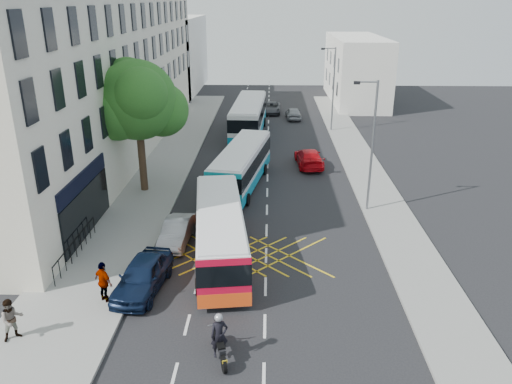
# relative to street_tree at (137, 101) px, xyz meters

# --- Properties ---
(ground) EXTENTS (120.00, 120.00, 0.00)m
(ground) POSITION_rel_street_tree_xyz_m (8.51, -14.97, -6.29)
(ground) COLOR black
(ground) RESTS_ON ground
(pavement_left) EXTENTS (5.00, 70.00, 0.15)m
(pavement_left) POSITION_rel_street_tree_xyz_m (0.01, 0.03, -6.22)
(pavement_left) COLOR gray
(pavement_left) RESTS_ON ground
(pavement_right) EXTENTS (3.00, 70.00, 0.15)m
(pavement_right) POSITION_rel_street_tree_xyz_m (16.01, 0.03, -6.22)
(pavement_right) COLOR gray
(pavement_right) RESTS_ON ground
(terrace_main) EXTENTS (8.30, 45.00, 13.50)m
(terrace_main) POSITION_rel_street_tree_xyz_m (-5.49, 9.52, 0.46)
(terrace_main) COLOR beige
(terrace_main) RESTS_ON ground
(terrace_far) EXTENTS (8.00, 20.00, 10.00)m
(terrace_far) POSITION_rel_street_tree_xyz_m (-5.49, 40.03, -1.29)
(terrace_far) COLOR silver
(terrace_far) RESTS_ON ground
(building_right) EXTENTS (6.00, 18.00, 8.00)m
(building_right) POSITION_rel_street_tree_xyz_m (19.51, 33.03, -2.29)
(building_right) COLOR silver
(building_right) RESTS_ON ground
(street_tree) EXTENTS (6.30, 5.70, 8.80)m
(street_tree) POSITION_rel_street_tree_xyz_m (0.00, 0.00, 0.00)
(street_tree) COLOR #382619
(street_tree) RESTS_ON pavement_left
(lamp_near) EXTENTS (1.45, 0.15, 8.00)m
(lamp_near) POSITION_rel_street_tree_xyz_m (14.71, -2.97, -1.68)
(lamp_near) COLOR slate
(lamp_near) RESTS_ON pavement_right
(lamp_far) EXTENTS (1.45, 0.15, 8.00)m
(lamp_far) POSITION_rel_street_tree_xyz_m (14.71, 17.03, -1.68)
(lamp_far) COLOR slate
(lamp_far) RESTS_ON pavement_right
(railings) EXTENTS (0.08, 5.60, 1.14)m
(railings) POSITION_rel_street_tree_xyz_m (-1.19, -9.67, -5.57)
(railings) COLOR black
(railings) RESTS_ON pavement_left
(bus_near) EXTENTS (3.59, 10.19, 2.80)m
(bus_near) POSITION_rel_street_tree_xyz_m (6.17, -9.30, -4.82)
(bus_near) COLOR silver
(bus_near) RESTS_ON ground
(bus_mid) EXTENTS (4.04, 10.42, 2.86)m
(bus_mid) POSITION_rel_street_tree_xyz_m (6.67, 1.22, -4.79)
(bus_mid) COLOR silver
(bus_mid) RESTS_ON ground
(bus_far) EXTENTS (3.31, 11.80, 3.29)m
(bus_far) POSITION_rel_street_tree_xyz_m (6.58, 15.64, -4.56)
(bus_far) COLOR silver
(bus_far) RESTS_ON ground
(motorbike) EXTENTS (0.86, 2.16, 1.97)m
(motorbike) POSITION_rel_street_tree_xyz_m (6.85, -16.96, -5.37)
(motorbike) COLOR black
(motorbike) RESTS_ON ground
(parked_car_blue) EXTENTS (2.35, 4.67, 1.53)m
(parked_car_blue) POSITION_rel_street_tree_xyz_m (2.91, -12.40, -5.53)
(parked_car_blue) COLOR #0D1934
(parked_car_blue) RESTS_ON ground
(parked_car_silver) EXTENTS (1.57, 3.96, 1.28)m
(parked_car_silver) POSITION_rel_street_tree_xyz_m (3.61, -7.59, -5.65)
(parked_car_silver) COLOR #A5A7AD
(parked_car_silver) RESTS_ON ground
(red_hatchback) EXTENTS (2.29, 4.88, 1.38)m
(red_hatchback) POSITION_rel_street_tree_xyz_m (11.79, 5.95, -5.60)
(red_hatchback) COLOR red
(red_hatchback) RESTS_ON ground
(distant_car_grey) EXTENTS (2.10, 4.41, 1.21)m
(distant_car_grey) POSITION_rel_street_tree_xyz_m (8.84, 25.33, -5.69)
(distant_car_grey) COLOR #3D3F44
(distant_car_grey) RESTS_ON ground
(distant_car_silver) EXTENTS (1.78, 3.88, 1.29)m
(distant_car_silver) POSITION_rel_street_tree_xyz_m (11.23, 22.37, -5.65)
(distant_car_silver) COLOR #93959A
(distant_car_silver) RESTS_ON ground
(pedestrian_near) EXTENTS (1.08, 1.04, 1.75)m
(pedestrian_near) POSITION_rel_street_tree_xyz_m (-1.22, -16.21, -5.27)
(pedestrian_near) COLOR gray
(pedestrian_near) RESTS_ON pavement_left
(pedestrian_far) EXTENTS (1.17, 1.02, 1.89)m
(pedestrian_far) POSITION_rel_street_tree_xyz_m (1.51, -13.54, -5.20)
(pedestrian_far) COLOR gray
(pedestrian_far) RESTS_ON pavement_left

